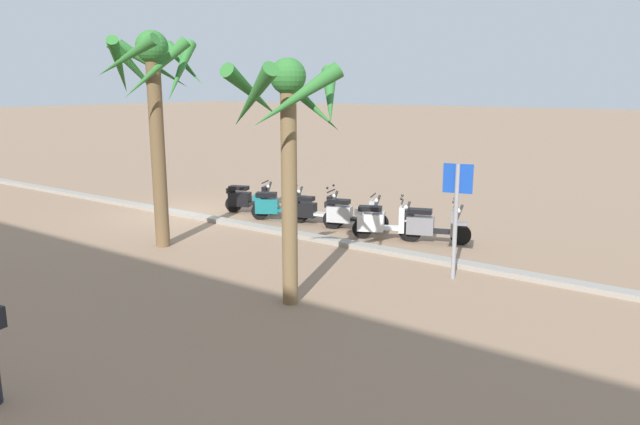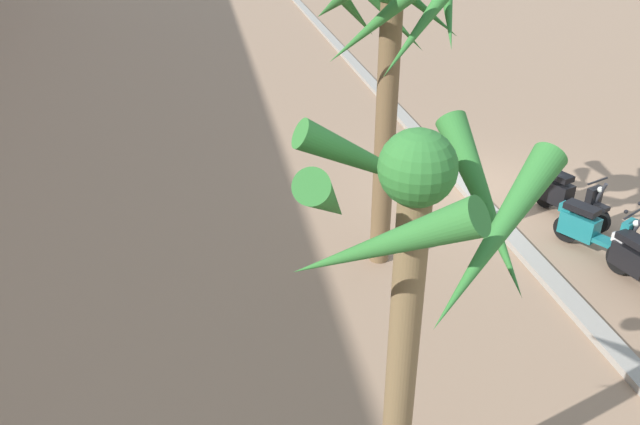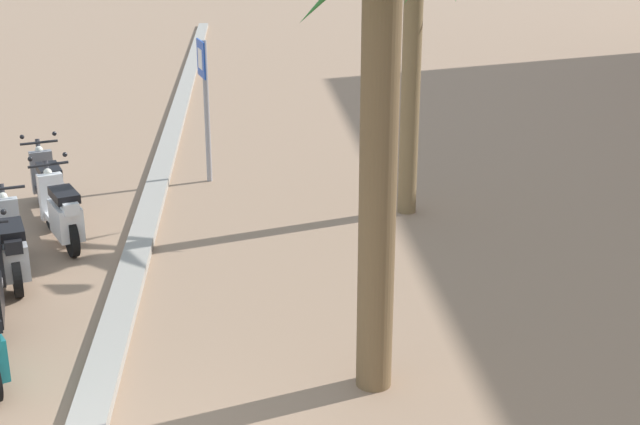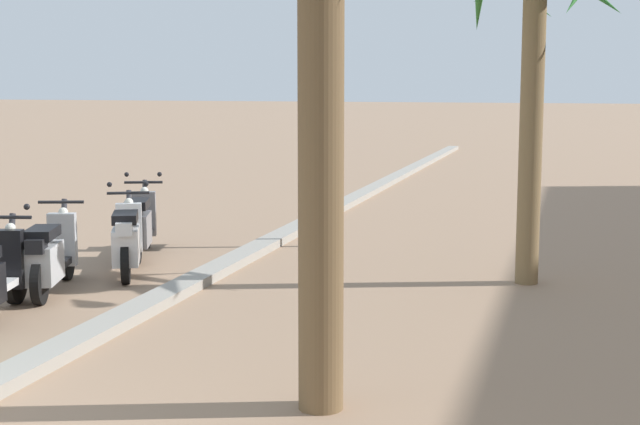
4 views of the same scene
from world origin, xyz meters
name	(u,v)px [view 4 (image 4 of 4)]	position (x,y,z in m)	size (l,w,h in m)	color
scooter_grey_last_in_row	(140,225)	(-7.63, -1.24, 0.46)	(1.69, 0.82, 1.17)	black
scooter_white_far_back	(127,241)	(-6.41, -0.82, 0.46)	(1.62, 0.88, 1.17)	black
scooter_silver_mid_centre	(50,257)	(-5.21, -1.21, 0.46)	(1.80, 0.82, 1.04)	black
crossing_sign	(327,148)	(-9.25, 1.09, 1.50)	(0.59, 0.18, 2.40)	#939399
palm_tree_near_sign	(536,10)	(-7.37, 4.20, 3.36)	(2.18, 2.29, 4.41)	olive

